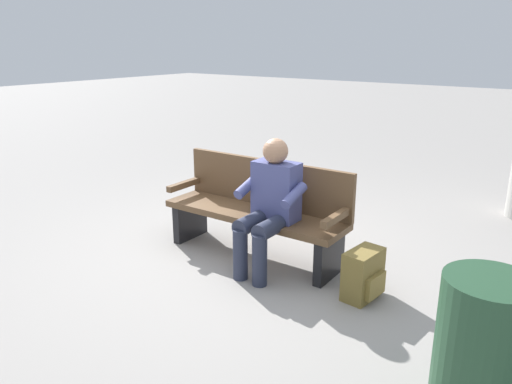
% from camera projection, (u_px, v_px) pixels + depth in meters
% --- Properties ---
extents(ground_plane, '(40.00, 40.00, 0.00)m').
position_uv_depth(ground_plane, '(253.00, 256.00, 4.72)').
color(ground_plane, gray).
extents(bench_near, '(1.81, 0.52, 0.90)m').
position_uv_depth(bench_near, '(258.00, 208.00, 4.64)').
color(bench_near, brown).
rests_on(bench_near, ground).
extents(person_seated, '(0.58, 0.58, 1.18)m').
position_uv_depth(person_seated, '(269.00, 203.00, 4.25)').
color(person_seated, '#474C84').
rests_on(person_seated, ground).
extents(backpack, '(0.27, 0.37, 0.40)m').
position_uv_depth(backpack, '(364.00, 275.00, 3.90)').
color(backpack, brown).
rests_on(backpack, ground).
extents(trash_bin, '(0.48, 0.48, 0.85)m').
position_uv_depth(trash_bin, '(482.00, 355.00, 2.53)').
color(trash_bin, '#23472D').
rests_on(trash_bin, ground).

